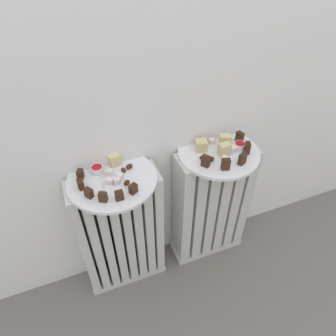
{
  "coord_description": "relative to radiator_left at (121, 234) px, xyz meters",
  "views": [
    {
      "loc": [
        -0.29,
        -0.47,
        1.29
      ],
      "look_at": [
        0.0,
        0.28,
        0.58
      ],
      "focal_mm": 32.3,
      "sensor_mm": 36.0,
      "label": 1
    }
  ],
  "objects": [
    {
      "name": "radiator_right",
      "position": [
        0.4,
        -0.0,
        -0.0
      ],
      "size": [
        0.33,
        0.12,
        0.59
      ],
      "color": "silver",
      "rests_on": "ground_plane"
    },
    {
      "name": "medjool_date_left_2",
      "position": [
        0.04,
        -0.05,
        0.32
      ],
      "size": [
        0.03,
        0.02,
        0.02
      ],
      "primitive_type": "ellipsoid",
      "rotation": [
        0.0,
        0.0,
        0.46
      ],
      "color": "#3D1E0F",
      "rests_on": "plate_left"
    },
    {
      "name": "dark_cake_slice_right_2",
      "position": [
        0.44,
        -0.09,
        0.33
      ],
      "size": [
        0.03,
        0.03,
        0.04
      ],
      "primitive_type": "cube",
      "rotation": [
        0.0,
        0.0,
        0.41
      ],
      "color": "#382114",
      "rests_on": "plate_right"
    },
    {
      "name": "turkish_delight_left_3",
      "position": [
        0.01,
        -0.03,
        0.32
      ],
      "size": [
        0.02,
        0.02,
        0.02
      ],
      "primitive_type": "cube",
      "rotation": [
        0.0,
        0.0,
        0.21
      ],
      "color": "white",
      "rests_on": "plate_left"
    },
    {
      "name": "turkish_delight_right_0",
      "position": [
        0.4,
        0.05,
        0.32
      ],
      "size": [
        0.02,
        0.02,
        0.02
      ],
      "primitive_type": "cube",
      "rotation": [
        0.0,
        0.0,
        0.11
      ],
      "color": "white",
      "rests_on": "plate_right"
    },
    {
      "name": "jam_bowl_right",
      "position": [
        0.48,
        -0.02,
        0.32
      ],
      "size": [
        0.04,
        0.04,
        0.03
      ],
      "color": "white",
      "rests_on": "plate_right"
    },
    {
      "name": "medjool_date_right_2",
      "position": [
        0.36,
        0.06,
        0.32
      ],
      "size": [
        0.03,
        0.02,
        0.02
      ],
      "primitive_type": "ellipsoid",
      "rotation": [
        0.0,
        0.0,
        0.03
      ],
      "color": "#3D1E0F",
      "rests_on": "plate_right"
    },
    {
      "name": "dark_cake_slice_left_5",
      "position": [
        0.05,
        -0.09,
        0.33
      ],
      "size": [
        0.03,
        0.03,
        0.03
      ],
      "primitive_type": "cube",
      "rotation": [
        0.0,
        0.0,
        0.49
      ],
      "color": "#382114",
      "rests_on": "plate_left"
    },
    {
      "name": "dark_cake_slice_left_1",
      "position": [
        -0.1,
        -0.01,
        0.33
      ],
      "size": [
        0.02,
        0.03,
        0.03
      ],
      "primitive_type": "cube",
      "rotation": [
        0.0,
        0.0,
        -1.45
      ],
      "color": "#382114",
      "rests_on": "plate_left"
    },
    {
      "name": "turkish_delight_right_1",
      "position": [
        0.4,
        -0.06,
        0.32
      ],
      "size": [
        0.03,
        0.03,
        0.02
      ],
      "primitive_type": "cube",
      "rotation": [
        0.0,
        0.0,
        0.53
      ],
      "color": "white",
      "rests_on": "plate_right"
    },
    {
      "name": "turkish_delight_left_1",
      "position": [
        0.02,
        -0.01,
        0.32
      ],
      "size": [
        0.03,
        0.03,
        0.02
      ],
      "primitive_type": "cube",
      "rotation": [
        0.0,
        0.0,
        0.44
      ],
      "color": "white",
      "rests_on": "plate_left"
    },
    {
      "name": "jam_bowl_left",
      "position": [
        -0.04,
        0.05,
        0.32
      ],
      "size": [
        0.04,
        0.04,
        0.02
      ],
      "color": "white",
      "rests_on": "plate_left"
    },
    {
      "name": "plate_left",
      "position": [
        0.0,
        0.0,
        0.3
      ],
      "size": [
        0.3,
        0.3,
        0.01
      ],
      "primitive_type": "cylinder",
      "color": "white",
      "rests_on": "radiator_left"
    },
    {
      "name": "ground_plane",
      "position": [
        0.2,
        -0.28,
        -0.29
      ],
      "size": [
        6.0,
        6.0,
        0.0
      ],
      "primitive_type": "plane",
      "color": "slate"
    },
    {
      "name": "dark_cake_slice_left_4",
      "position": [
        0.0,
        -0.1,
        0.33
      ],
      "size": [
        0.03,
        0.02,
        0.03
      ],
      "primitive_type": "cube",
      "rotation": [
        0.0,
        0.0,
        0.01
      ],
      "color": "#382114",
      "rests_on": "plate_left"
    },
    {
      "name": "medjool_date_right_1",
      "position": [
        0.35,
        -0.04,
        0.32
      ],
      "size": [
        0.03,
        0.03,
        0.02
      ],
      "primitive_type": "ellipsoid",
      "rotation": [
        0.0,
        0.0,
        0.5
      ],
      "color": "#3D1E0F",
      "rests_on": "plate_right"
    },
    {
      "name": "turkish_delight_right_2",
      "position": [
        0.45,
        -0.02,
        0.32
      ],
      "size": [
        0.02,
        0.02,
        0.02
      ],
      "primitive_type": "cube",
      "rotation": [
        0.0,
        0.0,
        0.08
      ],
      "color": "white",
      "rests_on": "plate_right"
    },
    {
      "name": "dark_cake_slice_left_0",
      "position": [
        -0.1,
        0.04,
        0.33
      ],
      "size": [
        0.03,
        0.03,
        0.03
      ],
      "primitive_type": "cube",
      "rotation": [
        0.0,
        0.0,
        -1.94
      ],
      "color": "#382114",
      "rests_on": "plate_left"
    },
    {
      "name": "medjool_date_right_3",
      "position": [
        0.33,
        -0.02,
        0.32
      ],
      "size": [
        0.03,
        0.02,
        0.01
      ],
      "primitive_type": "ellipsoid",
      "rotation": [
        0.0,
        0.0,
        0.18
      ],
      "color": "#3D1E0F",
      "rests_on": "plate_right"
    },
    {
      "name": "medjool_date_left_1",
      "position": [
        0.07,
        0.03,
        0.32
      ],
      "size": [
        0.03,
        0.03,
        0.01
      ],
      "primitive_type": "ellipsoid",
      "rotation": [
        0.0,
        0.0,
        0.49
      ],
      "color": "#3D1E0F",
      "rests_on": "plate_left"
    },
    {
      "name": "dark_cake_slice_left_3",
      "position": [
        -0.05,
        -0.09,
        0.33
      ],
      "size": [
        0.03,
        0.03,
        0.03
      ],
      "primitive_type": "cube",
      "rotation": [
        0.0,
        0.0,
        -0.48
      ],
      "color": "#382114",
      "rests_on": "plate_left"
    },
    {
      "name": "marble_cake_slice_right_1",
      "position": [
        0.44,
        0.02,
        0.34
      ],
      "size": [
        0.05,
        0.04,
        0.05
      ],
      "primitive_type": "cube",
      "rotation": [
        0.0,
        0.0,
        -0.33
      ],
      "color": "beige",
      "rests_on": "plate_right"
    },
    {
      "name": "turkish_delight_left_0",
      "position": [
        -0.0,
        0.02,
        0.32
      ],
      "size": [
        0.03,
        0.03,
        0.02
      ],
      "primitive_type": "cube",
      "rotation": [
        0.0,
        0.0,
        1.06
      ],
      "color": "white",
      "rests_on": "plate_left"
    },
    {
      "name": "marble_cake_slice_left_0",
      "position": [
        0.03,
        0.06,
        0.33
      ],
      "size": [
        0.05,
        0.04,
        0.04
      ],
      "primitive_type": "cube",
      "rotation": [
        0.0,
        0.0,
        0.31
      ],
      "color": "beige",
      "rests_on": "plate_left"
    },
    {
      "name": "marble_cake_slice_right_2",
      "position": [
        0.35,
        0.03,
        0.33
      ],
      "size": [
        0.05,
        0.05,
        0.04
      ],
      "primitive_type": "cube",
      "rotation": [
        0.0,
        0.0,
        -0.29
      ],
      "color": "beige",
      "rests_on": "plate_right"
    },
    {
      "name": "medjool_date_right_0",
      "position": [
        0.43,
        0.09,
        0.32
      ],
      "size": [
        0.03,
        0.03,
        0.02
      ],
      "primitive_type": "ellipsoid",
      "rotation": [
        0.0,
        0.0,
        2.37
      ],
      "color": "#3D1E0F",
      "rests_on": "plate_right"
    },
    {
      "name": "dark_cake_slice_left_2",
      "position": [
        -0.08,
        -0.06,
        0.33
      ],
      "size": [
        0.03,
        0.03,
        0.03
      ],
      "primitive_type": "cube",
      "rotation": [
        0.0,
        0.0,
        -0.97
      ],
      "color": "#382114",
      "rests_on": "plate_left"
    },
    {
      "name": "dark_cake_slice_right_0",
      "position": [
        0.32,
        -0.06,
        0.33
      ],
      "size": [
        0.03,
        0.03,
        0.04
      ],
      "primitive_type": "cube",
      "rotation": [
        0.0,
        0.0,
        -0.97
      ],
      "color": "#382114",
      "rests_on": "plate_right"
    },
    {
      "name": "dark_cake_slice_right_1",
      "position": [
        0.37,
        -0.1,
        0.33
      ],
      "size": [
        0.03,
        0.02,
        0.04
      ],
      "primitive_type": "cube",
      "rotation": [
        0.0,
        0.0,
        -0.28
      ],
      "color": "#382114",
      "rests_on": "plate_right"
    },
    {
      "name": "turkish_delight_left_2",
      "position": [
        -0.01,
        -0.02,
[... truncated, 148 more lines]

